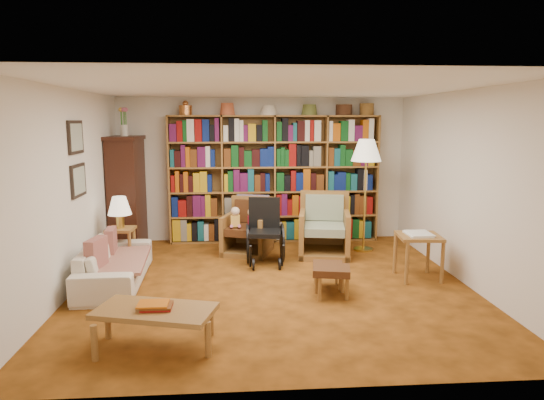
{
  "coord_description": "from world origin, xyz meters",
  "views": [
    {
      "loc": [
        -0.46,
        -6.02,
        2.11
      ],
      "look_at": [
        0.03,
        0.6,
        1.02
      ],
      "focal_mm": 32.0,
      "sensor_mm": 36.0,
      "label": 1
    }
  ],
  "objects": [
    {
      "name": "floor",
      "position": [
        0.0,
        0.0,
        0.0
      ],
      "size": [
        5.0,
        5.0,
        0.0
      ],
      "primitive_type": "plane",
      "color": "#9B5517",
      "rests_on": "ground"
    },
    {
      "name": "ceiling",
      "position": [
        0.0,
        0.0,
        2.5
      ],
      "size": [
        5.0,
        5.0,
        0.0
      ],
      "primitive_type": "plane",
      "rotation": [
        3.14,
        0.0,
        0.0
      ],
      "color": "white",
      "rests_on": "wall_back"
    },
    {
      "name": "armchair_leather",
      "position": [
        -0.3,
        1.63,
        0.37
      ],
      "size": [
        0.92,
        0.93,
        0.9
      ],
      "color": "#99642F",
      "rests_on": "floor"
    },
    {
      "name": "side_table_lamp",
      "position": [
        -2.15,
        1.0,
        0.41
      ],
      "size": [
        0.41,
        0.41,
        0.56
      ],
      "color": "#99642F",
      "rests_on": "floor"
    },
    {
      "name": "wall_left",
      "position": [
        -2.5,
        0.0,
        1.25
      ],
      "size": [
        0.0,
        5.0,
        5.0
      ],
      "primitive_type": "plane",
      "rotation": [
        1.57,
        0.0,
        1.57
      ],
      "color": "white",
      "rests_on": "floor"
    },
    {
      "name": "table_lamp",
      "position": [
        -2.15,
        1.0,
        0.88
      ],
      "size": [
        0.34,
        0.34,
        0.46
      ],
      "color": "gold",
      "rests_on": "side_table_lamp"
    },
    {
      "name": "floor_lamp",
      "position": [
        1.61,
        1.58,
        1.57
      ],
      "size": [
        0.48,
        0.48,
        1.82
      ],
      "color": "gold",
      "rests_on": "floor"
    },
    {
      "name": "cushion_right",
      "position": [
        -2.18,
        -0.14,
        0.45
      ],
      "size": [
        0.19,
        0.41,
        0.4
      ],
      "primitive_type": "cube",
      "rotation": [
        0.0,
        0.0,
        -0.17
      ],
      "color": "maroon",
      "rests_on": "sofa"
    },
    {
      "name": "wall_front",
      "position": [
        0.0,
        -2.5,
        1.25
      ],
      "size": [
        5.0,
        0.0,
        5.0
      ],
      "primitive_type": "plane",
      "rotation": [
        -1.57,
        0.0,
        0.0
      ],
      "color": "white",
      "rests_on": "floor"
    },
    {
      "name": "cushion_left",
      "position": [
        -2.18,
        0.56,
        0.45
      ],
      "size": [
        0.15,
        0.38,
        0.37
      ],
      "primitive_type": "cube",
      "rotation": [
        0.0,
        0.0,
        0.1
      ],
      "color": "maroon",
      "rests_on": "sofa"
    },
    {
      "name": "wall_right",
      "position": [
        2.5,
        0.0,
        1.25
      ],
      "size": [
        0.0,
        5.0,
        5.0
      ],
      "primitive_type": "plane",
      "rotation": [
        1.57,
        0.0,
        -1.57
      ],
      "color": "white",
      "rests_on": "floor"
    },
    {
      "name": "footstool_b",
      "position": [
        0.69,
        -0.15,
        0.26
      ],
      "size": [
        0.42,
        0.37,
        0.32
      ],
      "color": "#492813",
      "rests_on": "floor"
    },
    {
      "name": "curio_cabinet",
      "position": [
        -2.25,
        2.0,
        0.95
      ],
      "size": [
        0.5,
        0.95,
        2.4
      ],
      "color": "black",
      "rests_on": "floor"
    },
    {
      "name": "wall_back",
      "position": [
        0.0,
        2.5,
        1.25
      ],
      "size": [
        5.0,
        0.0,
        5.0
      ],
      "primitive_type": "plane",
      "rotation": [
        1.57,
        0.0,
        0.0
      ],
      "color": "white",
      "rests_on": "floor"
    },
    {
      "name": "side_table_papers",
      "position": [
        1.96,
        0.11,
        0.51
      ],
      "size": [
        0.6,
        0.6,
        0.63
      ],
      "color": "#99642F",
      "rests_on": "floor"
    },
    {
      "name": "wheelchair",
      "position": [
        -0.04,
        1.02,
        0.44
      ],
      "size": [
        0.55,
        0.77,
        0.97
      ],
      "color": "black",
      "rests_on": "floor"
    },
    {
      "name": "framed_pictures",
      "position": [
        -2.48,
        0.3,
        1.62
      ],
      "size": [
        0.03,
        0.52,
        0.97
      ],
      "color": "black",
      "rests_on": "wall_left"
    },
    {
      "name": "bookshelf",
      "position": [
        0.2,
        2.33,
        1.17
      ],
      "size": [
        3.6,
        0.3,
        2.42
      ],
      "color": "#99642F",
      "rests_on": "floor"
    },
    {
      "name": "armchair_sage",
      "position": [
        0.91,
        1.44,
        0.37
      ],
      "size": [
        0.92,
        0.94,
        0.98
      ],
      "color": "#99642F",
      "rests_on": "floor"
    },
    {
      "name": "sofa_throw",
      "position": [
        -2.0,
        0.21,
        0.3
      ],
      "size": [
        0.79,
        1.35,
        0.04
      ],
      "primitive_type": "cube",
      "rotation": [
        0.0,
        0.0,
        0.08
      ],
      "color": "#C3B48E",
      "rests_on": "sofa"
    },
    {
      "name": "footstool_a",
      "position": [
        0.67,
        -0.49,
        0.3
      ],
      "size": [
        0.5,
        0.45,
        0.37
      ],
      "color": "#492813",
      "rests_on": "floor"
    },
    {
      "name": "sofa",
      "position": [
        -2.05,
        0.21,
        0.26
      ],
      "size": [
        1.84,
        0.78,
        0.53
      ],
      "primitive_type": "imported",
      "rotation": [
        0.0,
        0.0,
        1.61
      ],
      "color": "beige",
      "rests_on": "floor"
    },
    {
      "name": "coffee_table",
      "position": [
        -1.23,
        -1.68,
        0.34
      ],
      "size": [
        1.19,
        0.81,
        0.44
      ],
      "color": "#99642F",
      "rests_on": "floor"
    }
  ]
}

